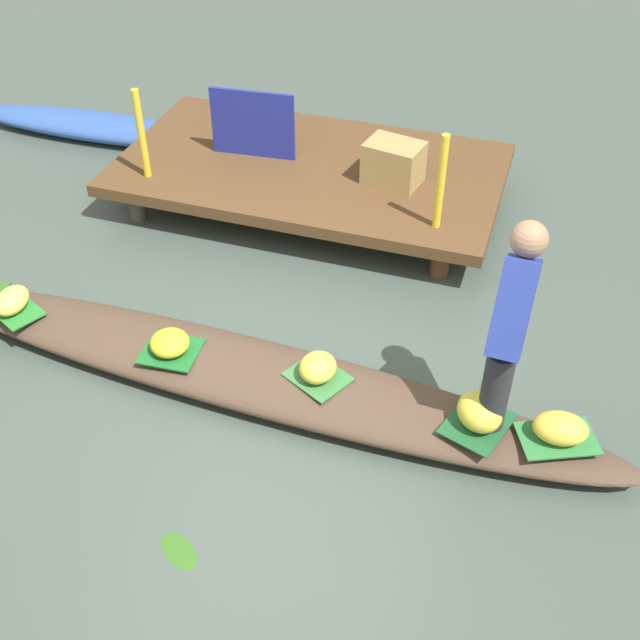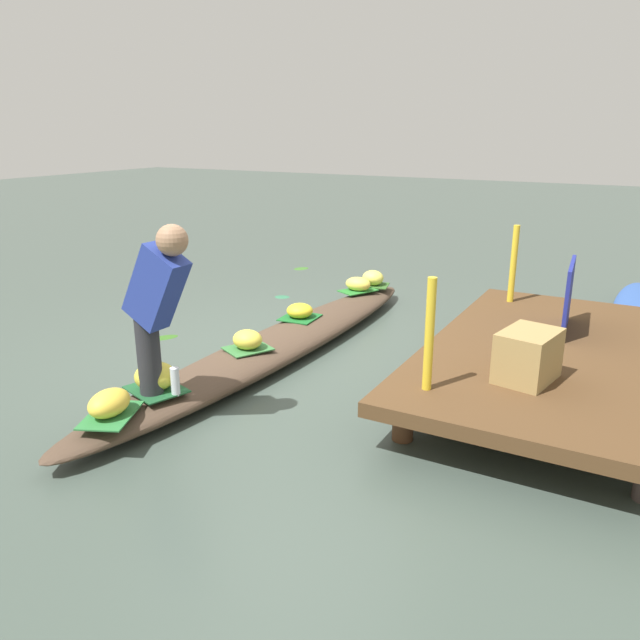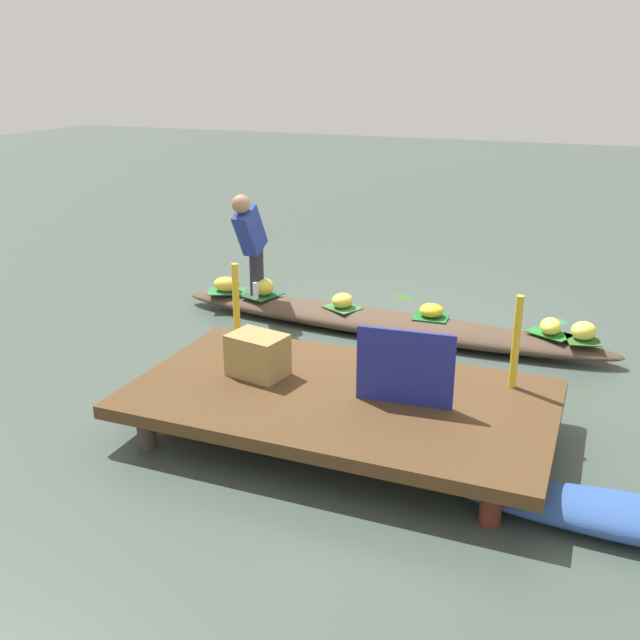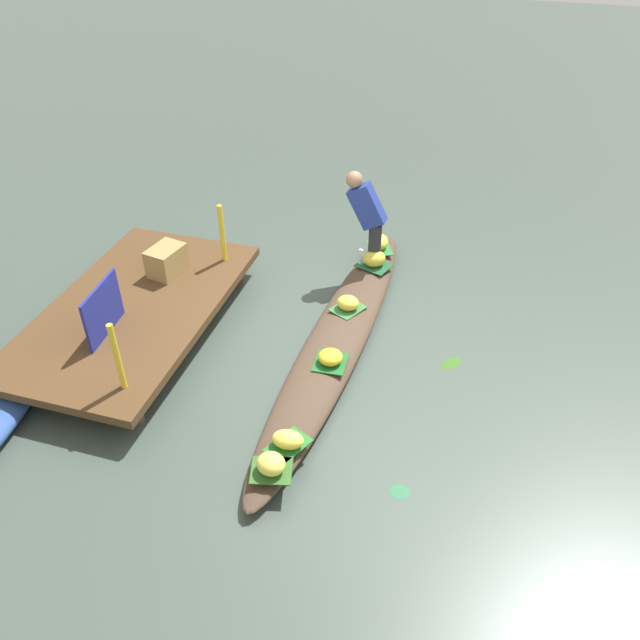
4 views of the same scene
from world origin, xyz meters
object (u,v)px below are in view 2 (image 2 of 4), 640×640
at_px(vendor_boat, 278,345).
at_px(banana_bunch_0, 300,311).
at_px(vendor_person, 157,301).
at_px(banana_bunch_3, 373,278).
at_px(banana_bunch_1, 109,403).
at_px(banana_bunch_4, 248,340).
at_px(water_bottle, 175,382).
at_px(moored_boat, 638,312).
at_px(produce_crate, 528,356).
at_px(banana_bunch_5, 155,376).
at_px(banana_bunch_2, 358,284).
at_px(market_banner, 568,297).

height_order(vendor_boat, banana_bunch_0, banana_bunch_0).
bearing_deg(vendor_person, banana_bunch_3, -179.53).
distance_m(banana_bunch_0, banana_bunch_1, 2.41).
relative_size(banana_bunch_1, banana_bunch_4, 1.22).
bearing_deg(water_bottle, moored_boat, 147.20).
height_order(vendor_boat, banana_bunch_1, banana_bunch_1).
xyz_separation_m(banana_bunch_0, vendor_person, (2.02, 0.12, 0.61)).
height_order(moored_boat, produce_crate, produce_crate).
height_order(banana_bunch_5, vendor_person, vendor_person).
distance_m(banana_bunch_1, banana_bunch_4, 1.45).
distance_m(vendor_boat, banana_bunch_1, 1.91).
bearing_deg(vendor_person, banana_bunch_1, -15.20).
bearing_deg(banana_bunch_5, moored_boat, 145.49).
distance_m(banana_bunch_2, banana_bunch_3, 0.31).
bearing_deg(water_bottle, vendor_boat, -176.07).
distance_m(banana_bunch_4, produce_crate, 2.22).
relative_size(moored_boat, banana_bunch_3, 10.89).
bearing_deg(banana_bunch_2, banana_bunch_5, -1.11).
bearing_deg(vendor_boat, banana_bunch_2, -177.06).
xyz_separation_m(banana_bunch_4, vendor_person, (1.06, 0.05, 0.60)).
bearing_deg(banana_bunch_4, banana_bunch_2, -179.46).
distance_m(banana_bunch_5, produce_crate, 2.54).
relative_size(banana_bunch_2, banana_bunch_4, 1.13).
bearing_deg(vendor_person, banana_bunch_0, -176.57).
distance_m(moored_boat, produce_crate, 3.15).
distance_m(water_bottle, market_banner, 3.20).
xyz_separation_m(moored_boat, banana_bunch_4, (3.16, -2.77, 0.19)).
xyz_separation_m(banana_bunch_1, banana_bunch_2, (-3.61, 0.03, -0.01)).
bearing_deg(banana_bunch_2, moored_boat, 109.61).
bearing_deg(vendor_boat, banana_bunch_3, -178.40).
relative_size(banana_bunch_0, banana_bunch_4, 1.00).
relative_size(banana_bunch_4, produce_crate, 0.58).
height_order(banana_bunch_2, market_banner, market_banner).
bearing_deg(banana_bunch_0, water_bottle, 4.89).
bearing_deg(banana_bunch_1, water_bottle, 161.53).
bearing_deg(banana_bunch_0, banana_bunch_4, 4.13).
bearing_deg(vendor_person, moored_boat, 147.17).
relative_size(banana_bunch_0, banana_bunch_3, 1.01).
bearing_deg(banana_bunch_4, produce_crate, 92.41).
bearing_deg(banana_bunch_2, water_bottle, 2.15).
bearing_deg(market_banner, vendor_person, -47.76).
distance_m(vendor_boat, banana_bunch_0, 0.54).
bearing_deg(produce_crate, vendor_boat, -99.38).
relative_size(banana_bunch_4, vendor_person, 0.21).
relative_size(banana_bunch_3, water_bottle, 1.26).
xyz_separation_m(banana_bunch_2, produce_crate, (2.07, 2.23, 0.23)).
bearing_deg(moored_boat, water_bottle, -34.75).
relative_size(banana_bunch_5, market_banner, 0.40).
bearing_deg(market_banner, moored_boat, 160.08).
height_order(banana_bunch_1, banana_bunch_2, banana_bunch_1).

